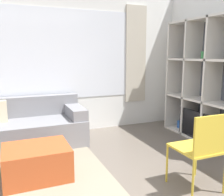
% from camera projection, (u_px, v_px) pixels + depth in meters
% --- Properties ---
extents(wall_back, '(5.74, 0.11, 2.70)m').
position_uv_depth(wall_back, '(65.00, 60.00, 4.54)').
color(wall_back, white).
rests_on(wall_back, ground_plane).
extents(area_rug, '(2.32, 2.39, 0.01)m').
position_uv_depth(area_rug, '(8.00, 174.00, 3.06)').
color(area_rug, gray).
rests_on(area_rug, ground_plane).
extents(shelving_unit, '(0.40, 2.01, 2.05)m').
position_uv_depth(shelving_unit, '(214.00, 83.00, 4.05)').
color(shelving_unit, '#515660').
rests_on(shelving_unit, ground_plane).
extents(couch_main, '(1.76, 0.86, 0.75)m').
position_uv_depth(couch_main, '(28.00, 128.00, 4.00)').
color(couch_main, gray).
rests_on(couch_main, ground_plane).
extents(ottoman, '(0.75, 0.62, 0.39)m').
position_uv_depth(ottoman, '(37.00, 162.00, 2.95)').
color(ottoman, '#B74C23').
rests_on(ottoman, ground_plane).
extents(folding_chair, '(0.44, 0.46, 0.86)m').
position_uv_depth(folding_chair, '(202.00, 145.00, 2.59)').
color(folding_chair, gold).
rests_on(folding_chair, ground_plane).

